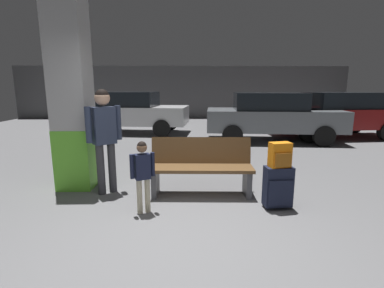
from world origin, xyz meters
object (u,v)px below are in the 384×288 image
object	(u,v)px
structural_pillar	(72,97)
suitcase	(278,187)
parked_car_near	(272,116)
child	(142,170)
parked_car_side	(336,114)
backpack_bright	(280,155)
adult	(104,130)
parked_car_far	(130,111)
bench	(201,167)

from	to	relation	value
structural_pillar	suitcase	bearing A→B (deg)	-17.65
structural_pillar	parked_car_near	distance (m)	6.18
child	parked_car_side	world-z (taller)	parked_car_side
backpack_bright	adult	world-z (taller)	adult
adult	parked_car_side	xyz separation A→B (m)	(6.36, 5.05, -0.21)
parked_car_side	backpack_bright	bearing A→B (deg)	-123.75
structural_pillar	parked_car_near	size ratio (longest dim) A/B	0.72
backpack_bright	parked_car_near	distance (m)	5.30
suitcase	parked_car_near	size ratio (longest dim) A/B	0.14
backpack_bright	parked_car_far	world-z (taller)	parked_car_far
structural_pillar	child	world-z (taller)	structural_pillar
child	parked_car_far	world-z (taller)	parked_car_far
suitcase	bench	bearing A→B (deg)	149.92
bench	suitcase	distance (m)	1.20
adult	parked_car_side	bearing A→B (deg)	38.42
structural_pillar	parked_car_far	world-z (taller)	structural_pillar
suitcase	parked_car_side	distance (m)	6.89
child	parked_car_far	size ratio (longest dim) A/B	0.23
bench	parked_car_far	distance (m)	6.64
bench	structural_pillar	bearing A→B (deg)	169.34
adult	parked_car_near	distance (m)	5.96
suitcase	child	size ratio (longest dim) A/B	0.61
suitcase	parked_car_far	world-z (taller)	parked_car_far
bench	backpack_bright	xyz separation A→B (m)	(1.04, -0.60, 0.33)
backpack_bright	adult	distance (m)	2.64
parked_car_far	parked_car_side	world-z (taller)	same
adult	parked_car_near	bearing A→B (deg)	48.09
suitcase	backpack_bright	world-z (taller)	backpack_bright
suitcase	adult	distance (m)	2.72
child	parked_car_near	distance (m)	6.15
structural_pillar	backpack_bright	xyz separation A→B (m)	(3.12, -0.99, -0.75)
backpack_bright	child	xyz separation A→B (m)	(-1.85, -0.09, -0.16)
bench	parked_car_far	size ratio (longest dim) A/B	0.38
backpack_bright	adult	xyz separation A→B (m)	(-2.54, 0.67, 0.25)
parked_car_far	parked_car_side	distance (m)	7.21
child	parked_car_near	xyz separation A→B (m)	(3.29, 5.19, 0.20)
parked_car_far	backpack_bright	bearing A→B (deg)	-64.19
suitcase	child	distance (m)	1.88
structural_pillar	suitcase	world-z (taller)	structural_pillar
suitcase	child	world-z (taller)	child
adult	structural_pillar	bearing A→B (deg)	150.84
suitcase	structural_pillar	bearing A→B (deg)	162.35
parked_car_far	parked_car_near	xyz separation A→B (m)	(4.74, -1.73, 0.00)
parked_car_far	parked_car_near	size ratio (longest dim) A/B	1.01
parked_car_side	adult	bearing A→B (deg)	-141.58
suitcase	parked_car_near	distance (m)	5.32
structural_pillar	adult	bearing A→B (deg)	-29.16
bench	backpack_bright	size ratio (longest dim) A/B	4.76
suitcase	adult	world-z (taller)	adult
child	parked_car_far	bearing A→B (deg)	101.84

